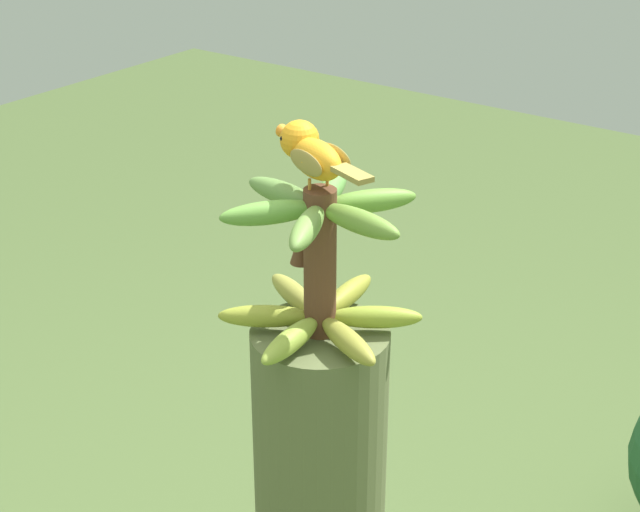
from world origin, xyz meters
The scene contains 2 objects.
banana_bunch centered at (0.00, 0.00, 1.07)m, with size 0.31×0.32×0.24m.
perched_bird centered at (0.02, -0.01, 1.24)m, with size 0.22×0.10×0.09m.
Camera 1 is at (-0.81, 1.12, 1.74)m, focal length 56.85 mm.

